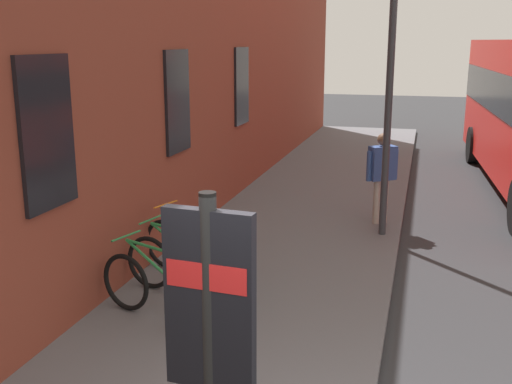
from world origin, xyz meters
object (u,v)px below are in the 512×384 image
(bicycle_under_window, at_px, (193,249))
(bicycle_by_door, at_px, (159,289))
(transit_info_sign, at_px, (210,325))
(bicycle_leaning_wall, at_px, (183,267))
(pedestrian_near_bus, at_px, (382,169))
(street_lamp, at_px, (391,59))

(bicycle_under_window, bearing_deg, bicycle_by_door, -174.69)
(bicycle_under_window, bearing_deg, transit_info_sign, -157.47)
(bicycle_leaning_wall, relative_size, bicycle_under_window, 1.02)
(pedestrian_near_bus, bearing_deg, transit_info_sign, 176.66)
(transit_info_sign, bearing_deg, pedestrian_near_bus, -3.34)
(street_lamp, bearing_deg, bicycle_by_door, 150.81)
(transit_info_sign, xyz_separation_m, pedestrian_near_bus, (7.79, -0.45, -0.60))
(transit_info_sign, relative_size, pedestrian_near_bus, 1.47)
(bicycle_under_window, distance_m, pedestrian_near_bus, 4.07)
(bicycle_leaning_wall, xyz_separation_m, street_lamp, (3.34, -2.28, 2.53))
(bicycle_leaning_wall, xyz_separation_m, pedestrian_near_bus, (3.99, -2.19, 0.61))
(bicycle_by_door, distance_m, pedestrian_near_bus, 5.25)
(bicycle_under_window, bearing_deg, pedestrian_near_bus, -35.31)
(transit_info_sign, height_order, pedestrian_near_bus, transit_info_sign)
(transit_info_sign, distance_m, street_lamp, 7.28)
(pedestrian_near_bus, height_order, street_lamp, street_lamp)
(bicycle_under_window, bearing_deg, bicycle_leaning_wall, -169.44)
(transit_info_sign, distance_m, pedestrian_near_bus, 7.83)
(bicycle_under_window, distance_m, transit_info_sign, 5.03)
(bicycle_under_window, xyz_separation_m, pedestrian_near_bus, (3.28, -2.32, 0.61))
(bicycle_leaning_wall, relative_size, transit_info_sign, 0.73)
(pedestrian_near_bus, relative_size, street_lamp, 0.33)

